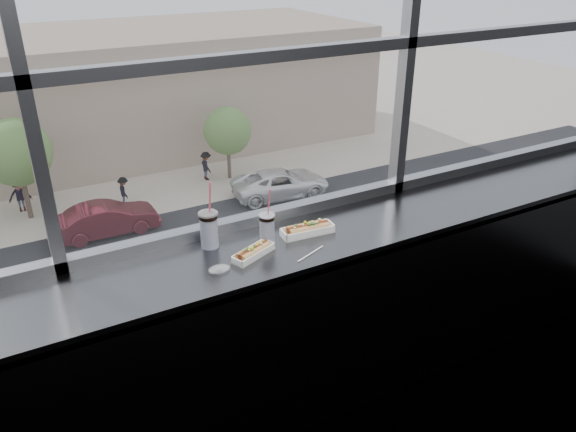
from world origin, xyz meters
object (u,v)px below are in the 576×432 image
hotdog_tray_right (308,229)px  car_far_c (281,179)px  pedestrian_b (19,193)px  pedestrian_c (124,188)px  tree_right (227,131)px  car_near_c (84,316)px  loose_straw (311,254)px  wrapper (219,269)px  car_far_b (106,214)px  hotdog_tray_left (253,252)px  soda_cup_left (209,228)px  pedestrian_d (206,163)px  soda_cup_right (267,227)px  car_near_e (385,232)px  car_near_d (263,265)px  tree_center (17,152)px

hotdog_tray_right → car_far_c: size_ratio=0.05×
pedestrian_b → pedestrian_c: (5.21, -1.86, -0.12)m
tree_right → car_near_c: bearing=-132.6°
loose_straw → car_far_c: loose_straw is taller
hotdog_tray_right → wrapper: hotdog_tray_right is taller
car_far_b → pedestrian_c: (1.66, 3.23, -0.15)m
hotdog_tray_left → soda_cup_left: size_ratio=0.71×
wrapper → hotdog_tray_left: bearing=14.1°
car_near_c → pedestrian_d: (9.70, 12.45, 0.09)m
hotdog_tray_left → soda_cup_right: (0.12, 0.09, 0.07)m
loose_straw → wrapper: wrapper is taller
pedestrian_b → car_near_c: bearing=-86.0°
loose_straw → hotdog_tray_right: bearing=42.2°
car_far_c → pedestrian_b: pedestrian_b is taller
soda_cup_left → hotdog_tray_right: bearing=-13.8°
pedestrian_d → loose_straw: bearing=160.9°
car_near_c → pedestrian_b: pedestrian_b is taller
pedestrian_c → car_near_c: bearing=159.1°
car_near_e → wrapper: bearing=143.4°
hotdog_tray_left → car_near_d: bearing=41.7°
hotdog_tray_left → pedestrian_c: 30.10m
car_far_b → car_far_c: bearing=-90.1°
tree_right → soda_cup_right: bearing=-112.1°
soda_cup_left → car_far_c: 29.68m
soda_cup_right → pedestrian_c: bearing=80.3°
car_far_b → pedestrian_b: size_ratio=3.03×
hotdog_tray_right → wrapper: 0.57m
car_near_d → soda_cup_right: bearing=149.7°
soda_cup_left → pedestrian_b: 31.24m
hotdog_tray_left → tree_center: hotdog_tray_left is taller
wrapper → tree_right: (11.80, 28.37, -9.00)m
tree_center → tree_right: size_ratio=1.21×
car_far_b → tree_center: (-3.26, 4.00, 2.58)m
car_far_b → pedestrian_c: 3.64m
hotdog_tray_left → car_near_c: 19.74m
tree_center → car_near_d: bearing=-56.2°
car_far_b → pedestrian_b: car_far_b is taller
wrapper → tree_right: wrapper is taller
car_near_c → soda_cup_right: bearing=171.3°
pedestrian_c → car_near_e: bearing=-139.4°
car_near_d → car_far_c: car_far_c is taller
hotdog_tray_left → tree_right: bearing=45.4°
soda_cup_left → car_near_d: size_ratio=0.06×
hotdog_tray_right → car_far_c: bearing=67.3°
car_near_c → car_near_d: (7.40, 0.00, 0.03)m
hotdog_tray_left → car_near_c: size_ratio=0.04×
loose_straw → car_near_d: 21.25m
car_near_c → car_far_c: 14.88m
loose_straw → car_near_c: loose_straw is taller
soda_cup_left → pedestrian_d: soda_cup_left is taller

